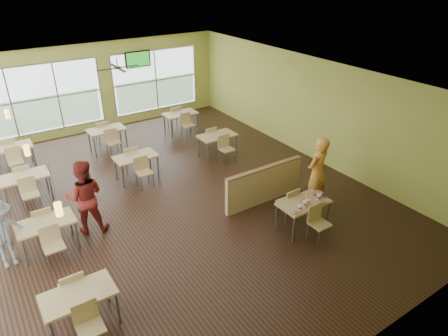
{
  "coord_description": "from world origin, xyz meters",
  "views": [
    {
      "loc": [
        -3.91,
        -8.51,
        5.74
      ],
      "look_at": [
        1.19,
        -0.87,
        0.95
      ],
      "focal_mm": 32.0,
      "sensor_mm": 36.0,
      "label": 1
    }
  ],
  "objects_px": {
    "main_table": "(303,206)",
    "food_basket": "(318,193)",
    "man_plaid": "(317,173)",
    "half_wall_divider": "(264,185)"
  },
  "relations": [
    {
      "from": "food_basket",
      "to": "man_plaid",
      "type": "bearing_deg",
      "value": 48.45
    },
    {
      "from": "man_plaid",
      "to": "food_basket",
      "type": "xyz_separation_m",
      "value": [
        -0.48,
        -0.54,
        -0.18
      ]
    },
    {
      "from": "half_wall_divider",
      "to": "man_plaid",
      "type": "relative_size",
      "value": 1.25
    },
    {
      "from": "main_table",
      "to": "man_plaid",
      "type": "distance_m",
      "value": 1.2
    },
    {
      "from": "main_table",
      "to": "man_plaid",
      "type": "relative_size",
      "value": 0.79
    },
    {
      "from": "main_table",
      "to": "half_wall_divider",
      "type": "relative_size",
      "value": 0.63
    },
    {
      "from": "main_table",
      "to": "half_wall_divider",
      "type": "distance_m",
      "value": 1.45
    },
    {
      "from": "main_table",
      "to": "food_basket",
      "type": "height_order",
      "value": "main_table"
    },
    {
      "from": "half_wall_divider",
      "to": "food_basket",
      "type": "relative_size",
      "value": 9.75
    },
    {
      "from": "half_wall_divider",
      "to": "food_basket",
      "type": "xyz_separation_m",
      "value": [
        0.51,
        -1.4,
        0.26
      ]
    }
  ]
}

